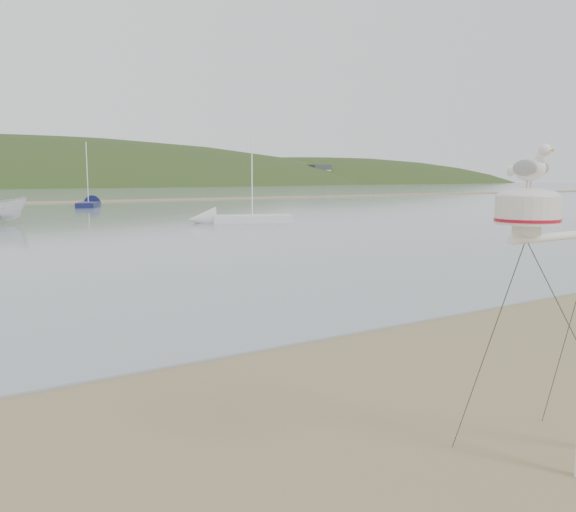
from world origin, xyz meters
TOP-DOWN VIEW (x-y plane):
  - sailboat_white_near at (16.62, 30.40)m, footprint 6.82×4.15m
  - sailboat_blue_far at (15.88, 58.55)m, footprint 4.43×7.14m

SIDE VIEW (x-z plane):
  - sailboat_blue_far at x=15.88m, z-range -3.20..3.81m
  - sailboat_white_near at x=16.62m, z-range -3.04..3.65m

